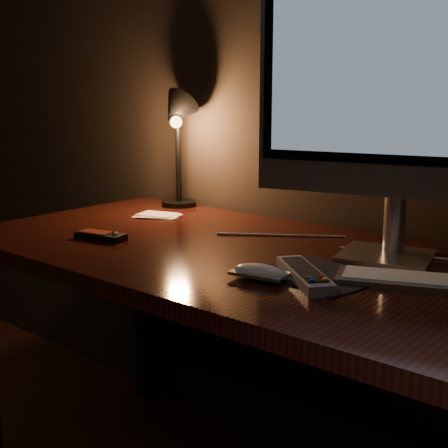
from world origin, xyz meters
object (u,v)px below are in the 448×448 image
Objects in this scene: monitor at (395,86)px; tv_remote at (304,274)px; mouse at (259,274)px; keyboard at (437,282)px; desk at (275,297)px; desk_lamp at (176,128)px; media_remote at (101,236)px.

tv_remote is (-0.05, -0.27, -0.38)m from monitor.
keyboard is at bearing 23.87° from mouse.
desk_lamp is at bearing 157.85° from desk.
desk_lamp is at bearing 95.91° from media_remote.
media_remote is 0.38× the size of desk_lamp.
monitor is 0.44m from keyboard.
monitor reaches higher than mouse.
desk is at bearing -174.56° from monitor.
keyboard is at bearing -0.11° from media_remote.
desk is 0.45m from keyboard.
tv_remote reaches higher than keyboard.
desk_lamp is at bearing 136.52° from mouse.
media_remote is 0.53m from desk_lamp.
desk is 13.68× the size of mouse.
mouse is (0.12, -0.24, 0.14)m from desk.
keyboard is 1.02× the size of desk_lamp.
media_remote reaches higher than desk.
media_remote is (-0.66, -0.30, -0.38)m from monitor.
keyboard is 3.38× the size of mouse.
monitor is at bearing 12.70° from media_remote.
mouse is 0.30× the size of desk_lamp.
monitor is at bearing 121.29° from keyboard.
monitor is 0.47m from tv_remote.
mouse is 0.85m from desk_lamp.
media_remote reaches higher than mouse.
tv_remote is at bearing -42.41° from desk.
keyboard is at bearing -5.60° from desk.
tv_remote reaches higher than mouse.
media_remote is 0.61m from tv_remote.
tv_remote is at bearing -52.37° from desk_lamp.
tv_remote is (0.20, -0.18, 0.14)m from desk.
mouse is at bearing -14.07° from media_remote.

